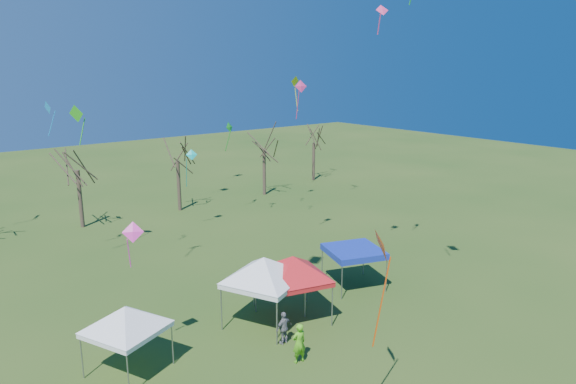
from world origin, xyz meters
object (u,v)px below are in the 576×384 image
object	(u,v)px
tree_5	(314,129)
tree_2	(75,149)
person_grey	(284,328)
tent_white_mid	(264,262)
tree_3	(177,143)
tent_red	(293,261)
tree_4	(264,134)
tent_white_west	(125,311)
tent_blue	(354,252)
person_green	(299,343)

from	to	relation	value
tree_5	tree_2	bearing A→B (deg)	-176.30
tree_5	person_grey	world-z (taller)	tree_5
tree_2	tent_white_mid	size ratio (longest dim) A/B	1.90
tree_3	person_grey	bearing A→B (deg)	-106.02
tent_white_mid	person_grey	bearing A→B (deg)	-101.18
tent_red	person_grey	distance (m)	3.39
tree_3	tree_5	size ratio (longest dim) A/B	1.06
tree_4	tent_white_west	xyz separation A→B (m)	(-22.60, -21.38, -3.30)
tent_red	tent_blue	bearing A→B (deg)	9.70
tree_2	tent_red	world-z (taller)	tree_2
tree_3	tree_5	xyz separation A→B (m)	(17.69, 2.02, -0.35)
tree_5	tent_red	distance (m)	33.22
tree_4	person_green	distance (m)	30.69
tree_5	person_green	distance (m)	37.34
tree_5	tree_3	bearing A→B (deg)	-173.48
tree_2	tent_red	size ratio (longest dim) A/B	1.92
tent_white_west	tree_5	bearing A→B (deg)	37.13
tent_white_west	person_grey	size ratio (longest dim) A/B	2.28
tent_blue	person_grey	size ratio (longest dim) A/B	2.39
tent_red	tent_blue	distance (m)	5.43
tent_white_west	tent_white_mid	xyz separation A→B (m)	(6.88, -0.20, 0.51)
tree_5	tent_blue	bearing A→B (deg)	-126.84
tree_2	tent_white_west	size ratio (longest dim) A/B	2.28
tent_white_mid	person_grey	xyz separation A→B (m)	(-0.42, -2.11, -2.48)
tent_white_west	tree_3	bearing A→B (deg)	58.21
tree_5	person_green	world-z (taller)	tree_5
tent_blue	tent_white_west	bearing A→B (deg)	-179.16
tree_4	tree_2	bearing A→B (deg)	178.78
tree_5	tent_red	size ratio (longest dim) A/B	1.75
tree_3	tent_blue	xyz separation A→B (m)	(0.28, -21.22, -3.94)
tree_3	tree_5	distance (m)	17.81
tent_red	person_green	size ratio (longest dim) A/B	2.37
tent_red	person_grey	bearing A→B (deg)	-138.71
tree_2	tree_5	bearing A→B (deg)	3.70
tree_2	tent_red	distance (m)	22.93
tent_blue	person_grey	distance (m)	7.64
tent_white_west	tent_white_mid	world-z (taller)	tent_white_mid
tree_5	tree_4	bearing A→B (deg)	-166.15
tree_5	tent_white_mid	distance (m)	33.84
tree_2	tree_3	xyz separation A→B (m)	(8.40, -0.33, -0.21)
tent_blue	person_green	size ratio (longest dim) A/B	2.08
person_grey	tent_white_west	bearing A→B (deg)	-25.41
tree_3	person_green	distance (m)	26.86
tree_2	tree_4	xyz separation A→B (m)	(17.72, -0.38, -0.23)
tree_3	tree_4	xyz separation A→B (m)	(9.32, -0.04, -0.02)
tent_white_mid	tent_blue	bearing A→B (deg)	3.40
person_green	tree_5	bearing A→B (deg)	-126.27
tree_4	tree_5	xyz separation A→B (m)	(8.37, 2.06, -0.33)
tree_2	tent_blue	size ratio (longest dim) A/B	2.17
person_green	person_grey	distance (m)	1.68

